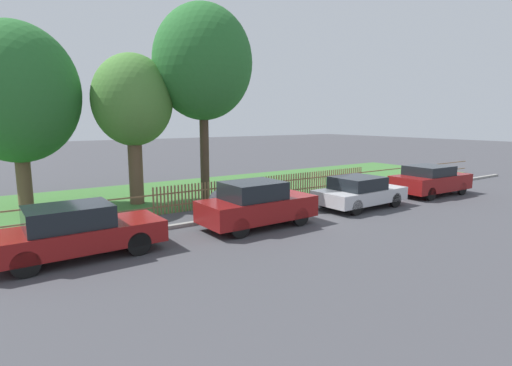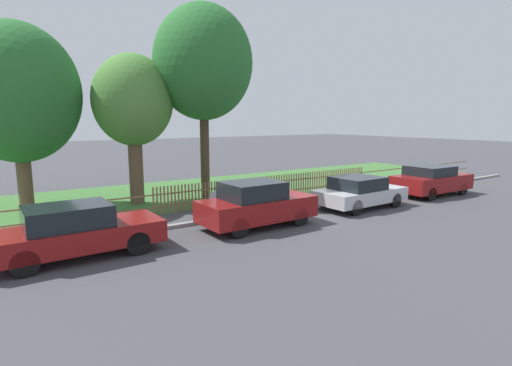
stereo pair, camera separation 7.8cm
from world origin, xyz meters
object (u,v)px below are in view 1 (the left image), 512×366
Objects in this scene: tree_mid_park at (203,63)px; covered_motorcycle at (231,196)px; parked_car_red_compact at (430,180)px; parked_car_silver_hatchback at (76,231)px; parked_car_navy_estate at (359,192)px; tree_nearest_kerb at (16,93)px; tree_behind_motorcycle at (133,102)px; parked_car_black_saloon at (257,204)px.

covered_motorcycle is at bearing -94.99° from tree_mid_park.
tree_mid_park is at bearing 152.81° from parked_car_red_compact.
parked_car_silver_hatchback is at bearing -178.98° from parked_car_red_compact.
parked_car_navy_estate is 8.57m from tree_mid_park.
tree_nearest_kerb is 0.86× the size of tree_mid_park.
covered_motorcycle is 0.28× the size of tree_nearest_kerb.
parked_car_silver_hatchback is 0.68× the size of tree_behind_motorcycle.
parked_car_red_compact is 11.90m from tree_mid_park.
tree_behind_motorcycle reaches higher than parked_car_silver_hatchback.
covered_motorcycle is 9.03m from tree_nearest_kerb.
tree_behind_motorcycle is at bearing 139.35° from parked_car_navy_estate.
tree_mid_park is (6.91, -1.96, 1.41)m from tree_nearest_kerb.
covered_motorcycle is 5.72m from tree_behind_motorcycle.
parked_car_red_compact is at bearing -23.36° from tree_nearest_kerb.
parked_car_black_saloon is 5.14m from parked_car_navy_estate.
parked_car_black_saloon is 1.01× the size of parked_car_navy_estate.
tree_behind_motorcycle is 0.74× the size of tree_mid_park.
parked_car_silver_hatchback is at bearing 177.53° from parked_car_black_saloon.
covered_motorcycle is at bearing -53.40° from tree_behind_motorcycle.
parked_car_black_saloon is (5.60, -0.12, 0.06)m from parked_car_silver_hatchback.
parked_car_black_saloon reaches higher than parked_car_silver_hatchback.
tree_mid_park is (6.31, 5.03, 5.25)m from parked_car_silver_hatchback.
parked_car_red_compact is 9.92m from covered_motorcycle.
tree_behind_motorcycle is at bearing 128.18° from covered_motorcycle.
parked_car_navy_estate is (5.14, 0.08, -0.11)m from parked_car_black_saloon.
tree_nearest_kerb reaches higher than parked_car_navy_estate.
covered_motorcycle is at bearing -34.82° from tree_nearest_kerb.
parked_car_red_compact is (15.70, -0.05, 0.01)m from parked_car_silver_hatchback.
covered_motorcycle is 0.32× the size of tree_behind_motorcycle.
tree_mid_park is at bearing -16.40° from tree_behind_motorcycle.
covered_motorcycle is (-4.66, 2.40, -0.04)m from parked_car_navy_estate.
parked_car_silver_hatchback reaches higher than covered_motorcycle.
parked_car_black_saloon is 0.98× the size of parked_car_red_compact.
parked_car_silver_hatchback is 9.63m from tree_mid_park.
parked_car_black_saloon is 1.99× the size of covered_motorcycle.
tree_nearest_kerb is at bearing 129.81° from parked_car_black_saloon.
covered_motorcycle is 0.24× the size of tree_mid_park.
tree_mid_park reaches higher than covered_motorcycle.
tree_behind_motorcycle is (-2.61, 3.51, 3.68)m from covered_motorcycle.
parked_car_black_saloon is at bearing -178.39° from parked_car_red_compact.
parked_car_black_saloon is at bearing -70.42° from tree_behind_motorcycle.
parked_car_black_saloon is 7.35m from tree_mid_park.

